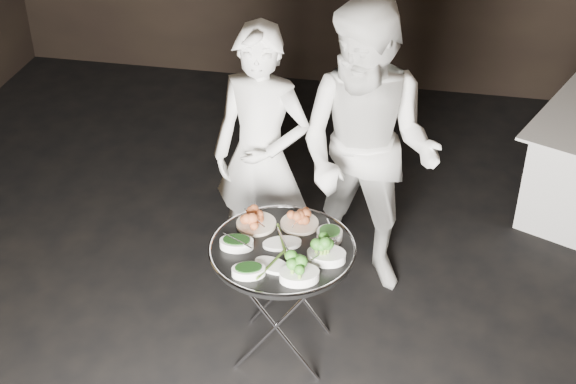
% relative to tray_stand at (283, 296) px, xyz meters
% --- Properties ---
extents(floor, '(6.00, 7.00, 0.05)m').
position_rel_tray_stand_xyz_m(floor, '(-0.12, -0.09, -0.41)').
color(floor, black).
rests_on(floor, ground).
extents(tray_stand, '(0.47, 0.40, 0.69)m').
position_rel_tray_stand_xyz_m(tray_stand, '(0.00, 0.00, 0.00)').
color(tray_stand, silver).
rests_on(tray_stand, floor).
extents(serving_tray, '(0.75, 0.75, 0.04)m').
position_rel_tray_stand_xyz_m(serving_tray, '(-0.00, -0.00, 0.31)').
color(serving_tray, black).
rests_on(serving_tray, tray_stand).
extents(potato_plate_a, '(0.21, 0.21, 0.08)m').
position_rel_tray_stand_xyz_m(potato_plate_a, '(-0.17, 0.16, 0.36)').
color(potato_plate_a, beige).
rests_on(potato_plate_a, serving_tray).
extents(potato_plate_b, '(0.20, 0.20, 0.07)m').
position_rel_tray_stand_xyz_m(potato_plate_b, '(0.05, 0.21, 0.35)').
color(potato_plate_b, beige).
rests_on(potato_plate_b, serving_tray).
extents(greens_bowl, '(0.14, 0.14, 0.08)m').
position_rel_tray_stand_xyz_m(greens_bowl, '(0.22, 0.12, 0.36)').
color(greens_bowl, white).
rests_on(greens_bowl, serving_tray).
extents(asparagus_plate_a, '(0.22, 0.17, 0.04)m').
position_rel_tray_stand_xyz_m(asparagus_plate_a, '(-0.01, 0.02, 0.34)').
color(asparagus_plate_a, white).
rests_on(asparagus_plate_a, serving_tray).
extents(asparagus_plate_b, '(0.21, 0.16, 0.04)m').
position_rel_tray_stand_xyz_m(asparagus_plate_b, '(-0.02, -0.16, 0.34)').
color(asparagus_plate_b, white).
rests_on(asparagus_plate_b, serving_tray).
extents(spinach_bowl_a, '(0.18, 0.13, 0.07)m').
position_rel_tray_stand_xyz_m(spinach_bowl_a, '(-0.23, -0.04, 0.35)').
color(spinach_bowl_a, white).
rests_on(spinach_bowl_a, serving_tray).
extents(spinach_bowl_b, '(0.19, 0.15, 0.07)m').
position_rel_tray_stand_xyz_m(spinach_bowl_b, '(-0.12, -0.24, 0.35)').
color(spinach_bowl_b, white).
rests_on(spinach_bowl_b, serving_tray).
extents(broccoli_bowl_a, '(0.20, 0.15, 0.08)m').
position_rel_tray_stand_xyz_m(broccoli_bowl_a, '(0.23, -0.06, 0.36)').
color(broccoli_bowl_a, white).
rests_on(broccoli_bowl_a, serving_tray).
extents(broccoli_bowl_b, '(0.23, 0.19, 0.08)m').
position_rel_tray_stand_xyz_m(broccoli_bowl_b, '(0.13, -0.23, 0.36)').
color(broccoli_bowl_b, white).
rests_on(broccoli_bowl_b, serving_tray).
extents(serving_utensils, '(0.58, 0.44, 0.01)m').
position_rel_tray_stand_xyz_m(serving_utensils, '(0.02, 0.07, 0.37)').
color(serving_utensils, silver).
rests_on(serving_utensils, serving_tray).
extents(waiter_left, '(0.64, 0.47, 1.60)m').
position_rel_tray_stand_xyz_m(waiter_left, '(-0.26, 0.69, 0.41)').
color(waiter_left, silver).
rests_on(waiter_left, floor).
extents(waiter_right, '(1.00, 0.87, 1.76)m').
position_rel_tray_stand_xyz_m(waiter_right, '(0.34, 0.72, 0.49)').
color(waiter_right, silver).
rests_on(waiter_right, floor).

